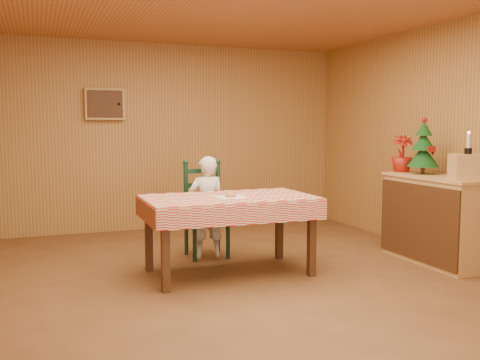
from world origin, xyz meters
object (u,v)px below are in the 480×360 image
object	(u,v)px
shelf_unit	(436,219)
storage_bin	(436,243)
seated_child	(207,207)
crate	(467,167)
dining_table	(229,205)
christmas_tree	(424,148)
ladder_chair	(205,211)

from	to	relation	value
shelf_unit	storage_bin	xyz separation A→B (m)	(0.05, 0.05, -0.27)
seated_child	crate	world-z (taller)	crate
dining_table	shelf_unit	bearing A→B (deg)	-9.40
shelf_unit	storage_bin	world-z (taller)	shelf_unit
crate	christmas_tree	world-z (taller)	christmas_tree
ladder_chair	dining_table	bearing A→B (deg)	-90.00
crate	ladder_chair	bearing A→B (deg)	145.10
ladder_chair	seated_child	size ratio (longest dim) A/B	0.96
christmas_tree	storage_bin	size ratio (longest dim) A/B	1.59
seated_child	storage_bin	distance (m)	2.53
dining_table	christmas_tree	world-z (taller)	christmas_tree
storage_bin	shelf_unit	bearing A→B (deg)	-136.29
crate	storage_bin	world-z (taller)	crate
seated_child	shelf_unit	distance (m)	2.48
dining_table	christmas_tree	bearing A→B (deg)	-3.02
dining_table	crate	distance (m)	2.38
shelf_unit	seated_child	bearing A→B (deg)	153.69
christmas_tree	storage_bin	bearing A→B (deg)	-76.81
seated_child	storage_bin	xyz separation A→B (m)	(2.27, -1.04, -0.37)
dining_table	storage_bin	distance (m)	2.35
ladder_chair	crate	bearing A→B (deg)	-34.90
dining_table	ladder_chair	bearing A→B (deg)	90.00
seated_child	christmas_tree	world-z (taller)	christmas_tree
ladder_chair	seated_child	bearing A→B (deg)	-90.00
ladder_chair	storage_bin	bearing A→B (deg)	-25.85
crate	storage_bin	distance (m)	0.97
storage_bin	seated_child	bearing A→B (deg)	155.32
shelf_unit	christmas_tree	xyz separation A→B (m)	(0.01, 0.25, 0.74)
ladder_chair	storage_bin	world-z (taller)	ladder_chair
dining_table	storage_bin	bearing A→B (deg)	-7.88
crate	seated_child	bearing A→B (deg)	146.10
dining_table	ladder_chair	size ratio (longest dim) A/B	1.53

